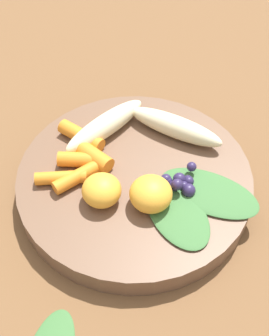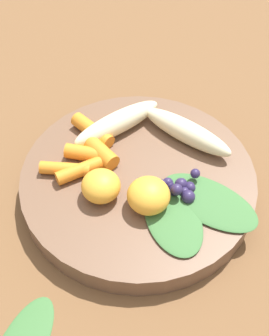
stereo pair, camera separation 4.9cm
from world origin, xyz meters
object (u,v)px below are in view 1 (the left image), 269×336
orange_segment_near (151,194)px  bowl (134,182)px  banana_peeled_right (175,127)px  banana_peeled_left (105,125)px

orange_segment_near → bowl: bearing=14.4°
banana_peeled_right → orange_segment_near: (-0.10, 0.05, 0.00)m
bowl → banana_peeled_left: banana_peeled_left is taller
banana_peeled_left → orange_segment_near: (-0.11, -0.04, 0.00)m
bowl → orange_segment_near: size_ratio=5.88×
bowl → orange_segment_near: (-0.04, -0.01, 0.03)m
banana_peeled_left → bowl: bearing=73.7°
bowl → banana_peeled_right: banana_peeled_right is taller
banana_peeled_left → banana_peeled_right: 0.08m
bowl → banana_peeled_left: size_ratio=2.22×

